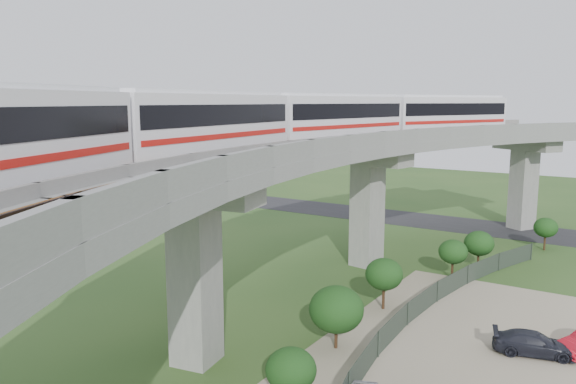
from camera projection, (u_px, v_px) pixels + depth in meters
ground at (290, 299)px, 38.50m from camera, size 160.00×160.00×0.00m
dirt_lot at (494, 360)px, 29.38m from camera, size 18.00×26.00×0.04m
asphalt_road at (432, 221)px, 63.43m from camera, size 60.00×8.00×0.03m
viaduct at (341, 172)px, 35.00m from camera, size 19.58×73.98×11.40m
metro_train at (302, 119)px, 37.19m from camera, size 11.05×61.33×3.64m
fence at (428, 318)px, 33.18m from camera, size 3.87×38.73×1.50m
tree_0 at (546, 228)px, 50.92m from camera, size 2.11×2.11×3.01m
tree_1 at (479, 243)px, 45.41m from camera, size 2.37×2.37×3.08m
tree_2 at (453, 252)px, 42.74m from camera, size 2.19×2.19×3.04m
tree_3 at (384, 274)px, 36.29m from camera, size 2.43×2.43×3.42m
tree_4 at (336, 309)px, 30.48m from camera, size 3.00×3.00×3.55m
tree_5 at (291, 370)px, 24.43m from camera, size 2.26×2.26×2.84m
car_dark at (534, 343)px, 29.95m from camera, size 4.53×2.78×1.23m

